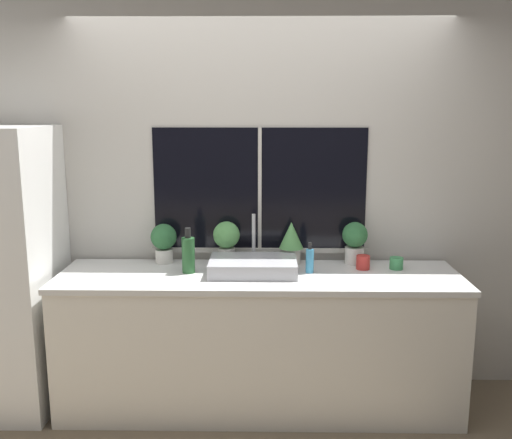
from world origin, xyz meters
TOP-DOWN VIEW (x-y plane):
  - ground_plane at (0.00, 0.00)m, footprint 14.00×14.00m
  - wall_back at (0.00, 0.73)m, footprint 8.00×0.09m
  - counter at (0.00, 0.33)m, footprint 2.54×0.68m
  - refrigerator at (-1.64, 0.34)m, footprint 0.65×0.73m
  - sink at (-0.04, 0.35)m, footprint 0.55×0.42m
  - potted_plant_far_left at (-0.64, 0.59)m, footprint 0.17×0.17m
  - potted_plant_center_left at (-0.22, 0.59)m, footprint 0.18×0.18m
  - potted_plant_center_right at (0.21, 0.59)m, footprint 0.16×0.16m
  - potted_plant_far_right at (0.64, 0.59)m, footprint 0.17×0.17m
  - soap_bottle at (0.32, 0.36)m, footprint 0.05×0.05m
  - bottle_tall at (-0.45, 0.35)m, footprint 0.08×0.08m
  - mug_green at (0.89, 0.45)m, footprint 0.09×0.09m
  - mug_red at (0.67, 0.45)m, footprint 0.09×0.09m

SIDE VIEW (x-z plane):
  - ground_plane at x=0.00m, z-range 0.00..0.00m
  - counter at x=0.00m, z-range 0.00..0.90m
  - refrigerator at x=-1.64m, z-range 0.00..1.81m
  - mug_green at x=0.89m, z-range 0.89..0.97m
  - mug_red at x=0.67m, z-range 0.89..0.98m
  - sink at x=-0.04m, z-range 0.77..1.11m
  - soap_bottle at x=0.32m, z-range 0.88..1.07m
  - bottle_tall at x=-0.45m, z-range 0.87..1.16m
  - potted_plant_far_left at x=-0.64m, z-range 0.91..1.18m
  - potted_plant_center_right at x=0.21m, z-range 0.91..1.19m
  - potted_plant_far_right at x=0.64m, z-range 0.91..1.20m
  - potted_plant_center_left at x=-0.22m, z-range 0.92..1.20m
  - wall_back at x=0.00m, z-range 0.00..2.70m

